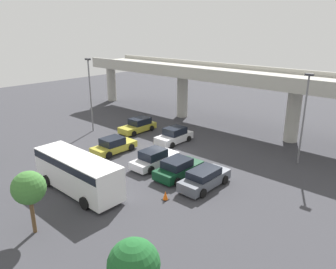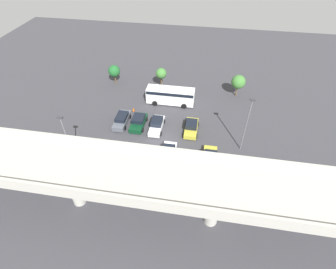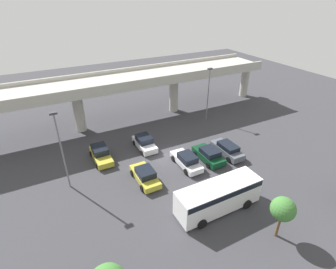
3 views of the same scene
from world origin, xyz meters
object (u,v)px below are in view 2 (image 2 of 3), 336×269
at_px(shuttle_bus, 170,95).
at_px(tree_front_right, 161,74).
at_px(parked_car_4, 138,122).
at_px(lamp_post_near_aisle, 247,122).
at_px(parked_car_1, 191,127).
at_px(parked_car_5, 122,120).
at_px(tree_front_far_right, 114,71).
at_px(parked_car_3, 157,125).
at_px(tree_front_left, 238,82).
at_px(lamp_post_mid_lot, 67,139).
at_px(traffic_cone, 133,109).
at_px(parked_car_2, 168,153).
at_px(parked_car_0, 210,159).

relative_size(shuttle_bus, tree_front_right, 2.05).
bearing_deg(parked_car_4, lamp_post_near_aisle, 80.22).
height_order(parked_car_1, parked_car_5, parked_car_1).
height_order(shuttle_bus, lamp_post_near_aisle, lamp_post_near_aisle).
bearing_deg(lamp_post_near_aisle, tree_front_far_right, -31.91).
height_order(parked_car_3, tree_front_left, tree_front_left).
bearing_deg(lamp_post_mid_lot, tree_front_far_right, -86.47).
xyz_separation_m(lamp_post_near_aisle, tree_front_left, (0.30, -14.14, -2.10)).
bearing_deg(tree_front_right, traffic_cone, 68.25).
xyz_separation_m(parked_car_4, lamp_post_near_aisle, (-15.93, 2.75, 4.27)).
distance_m(parked_car_2, tree_front_right, 18.80).
distance_m(parked_car_2, lamp_post_near_aisle, 11.46).
xyz_separation_m(parked_car_4, tree_front_left, (-15.63, -11.40, 2.17)).
bearing_deg(shuttle_bus, tree_front_right, -62.22).
distance_m(parked_car_0, parked_car_4, 13.18).
bearing_deg(lamp_post_mid_lot, tree_front_left, -136.30).
distance_m(parked_car_0, parked_car_3, 10.50).
distance_m(tree_front_right, tree_front_far_right, 9.19).
relative_size(parked_car_1, tree_front_far_right, 1.21).
xyz_separation_m(lamp_post_mid_lot, traffic_cone, (-4.54, -13.27, -4.49)).
bearing_deg(tree_front_left, tree_front_far_right, -1.42).
xyz_separation_m(parked_car_3, parked_car_5, (5.78, -0.30, 0.01)).
distance_m(tree_front_left, tree_front_right, 14.16).
distance_m(lamp_post_near_aisle, lamp_post_mid_lot, 23.35).
relative_size(parked_car_5, traffic_cone, 6.87).
xyz_separation_m(parked_car_0, parked_car_1, (3.16, -6.33, -0.04)).
bearing_deg(parked_car_5, tree_front_right, 160.34).
bearing_deg(parked_car_2, lamp_post_mid_lot, 105.69).
height_order(parked_car_2, tree_front_left, tree_front_left).
xyz_separation_m(parked_car_2, lamp_post_near_aisle, (-10.07, -3.46, 4.24)).
distance_m(parked_car_1, parked_car_3, 5.45).
xyz_separation_m(parked_car_0, parked_car_5, (14.38, -6.31, -0.00)).
height_order(lamp_post_mid_lot, tree_front_right, lamp_post_mid_lot).
bearing_deg(tree_front_left, parked_car_1, 57.60).
bearing_deg(traffic_cone, shuttle_bus, -149.45).
distance_m(parked_car_1, shuttle_bus, 8.34).
bearing_deg(tree_front_left, lamp_post_near_aisle, 91.22).
relative_size(parked_car_5, lamp_post_mid_lot, 0.58).
relative_size(parked_car_2, parked_car_5, 0.93).
height_order(parked_car_1, tree_front_far_right, tree_front_far_right).
xyz_separation_m(parked_car_2, shuttle_bus, (1.83, -13.30, 0.92)).
xyz_separation_m(parked_car_1, traffic_cone, (10.30, -3.54, -0.39)).
bearing_deg(shuttle_bus, parked_car_3, 82.13).
xyz_separation_m(shuttle_bus, lamp_post_mid_lot, (10.41, 16.74, 3.13)).
bearing_deg(parked_car_5, shuttle_bus, 135.93).
bearing_deg(parked_car_5, parked_car_0, 66.30).
relative_size(parked_car_1, lamp_post_mid_lot, 0.56).
height_order(lamp_post_near_aisle, tree_front_far_right, lamp_post_near_aisle).
xyz_separation_m(parked_car_1, lamp_post_near_aisle, (-7.47, 2.84, 4.30)).
bearing_deg(tree_front_far_right, lamp_post_mid_lot, 93.53).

